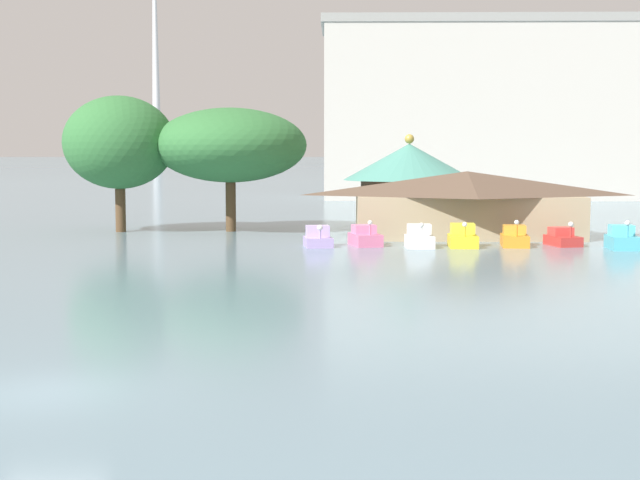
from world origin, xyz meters
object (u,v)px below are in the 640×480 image
Objects in this scene: pedal_boat_white at (419,238)px; pedal_boat_red at (562,238)px; pedal_boat_yellow at (463,238)px; pedal_boat_pink at (365,237)px; shoreline_tree_tall_left at (119,143)px; distant_broadcast_tower at (155,14)px; pedal_boat_lavender at (318,238)px; shoreline_tree_mid at (230,145)px; pedal_boat_cyan at (622,239)px; boathouse at (467,203)px; pedal_boat_orange at (515,238)px; green_roof_pavilion at (409,180)px; background_building_block at (485,110)px.

pedal_boat_red is at bearing 96.51° from pedal_boat_white.
pedal_boat_pink is at bearing -95.80° from pedal_boat_yellow.
shoreline_tree_tall_left is 347.11m from distant_broadcast_tower.
pedal_boat_lavender is 0.25× the size of shoreline_tree_tall_left.
shoreline_tree_mid is (-21.44, 9.78, 5.72)m from pedal_boat_red.
pedal_boat_cyan is 11.15m from boathouse.
pedal_boat_cyan is (11.86, -0.74, 0.02)m from pedal_boat_white.
pedal_boat_pink is 5.90m from pedal_boat_yellow.
pedal_boat_red is at bearing 76.89° from pedal_boat_pink.
pedal_boat_yellow reaches higher than pedal_boat_lavender.
shoreline_tree_mid is at bearing 165.10° from boathouse.
pedal_boat_lavender is 0.90× the size of pedal_boat_red.
pedal_boat_pink is 0.02× the size of distant_broadcast_tower.
pedal_boat_orange reaches higher than pedal_boat_white.
shoreline_tree_mid reaches higher than pedal_boat_lavender.
pedal_boat_pink is 20.46m from shoreline_tree_tall_left.
pedal_boat_white is 0.21× the size of shoreline_tree_mid.
pedal_boat_cyan is 18.56m from green_roof_pavilion.
distant_broadcast_tower is at bearing 104.14° from green_roof_pavilion.
shoreline_tree_tall_left is at bearing -106.59° from pedal_boat_cyan.
green_roof_pavilion is at bearing 176.79° from pedal_boat_white.
pedal_boat_pink is at bearing -28.67° from shoreline_tree_tall_left.
pedal_boat_yellow is 0.97× the size of pedal_boat_cyan.
pedal_boat_red is (2.99, 0.38, -0.05)m from pedal_boat_orange.
pedal_boat_lavender is at bearing -147.31° from boathouse.
pedal_boat_cyan reaches higher than pedal_boat_orange.
pedal_boat_cyan is at bearing 43.49° from pedal_boat_red.
pedal_boat_cyan reaches higher than pedal_boat_red.
pedal_boat_red is 0.25× the size of shoreline_tree_mid.
green_roof_pavilion is at bearing -158.26° from pedal_boat_red.
pedal_boat_lavender is 360.65m from distant_broadcast_tower.
shoreline_tree_mid is at bearing -156.81° from pedal_boat_lavender.
pedal_boat_yellow is 25.87m from shoreline_tree_tall_left.
pedal_boat_cyan reaches higher than pedal_boat_pink.
background_building_block reaches higher than pedal_boat_white.
shoreline_tree_mid is at bearing -118.00° from background_building_block.
background_building_block is (1.20, 60.05, 10.23)m from pedal_boat_cyan.
pedal_boat_lavender is at bearing -95.25° from pedal_boat_white.
pedal_boat_cyan is at bearing -51.15° from green_roof_pavilion.
shoreline_tree_mid is at bearing 4.47° from shoreline_tree_tall_left.
background_building_block is (16.29, 58.29, 10.29)m from pedal_boat_pink.
green_roof_pavilion reaches higher than pedal_boat_yellow.
boathouse is 54.10m from background_building_block.
pedal_boat_cyan is 0.16× the size of boathouse.
background_building_block is at bearing 178.92° from pedal_boat_orange.
shoreline_tree_mid is (-24.46, 11.78, 5.60)m from pedal_boat_cyan.
pedal_boat_lavender is at bearing -77.39° from distant_broadcast_tower.
pedal_boat_orange is 21.81m from shoreline_tree_mid.
pedal_boat_orange is 362.93m from distant_broadcast_tower.
shoreline_tree_tall_left is at bearing -104.01° from pedal_boat_orange.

